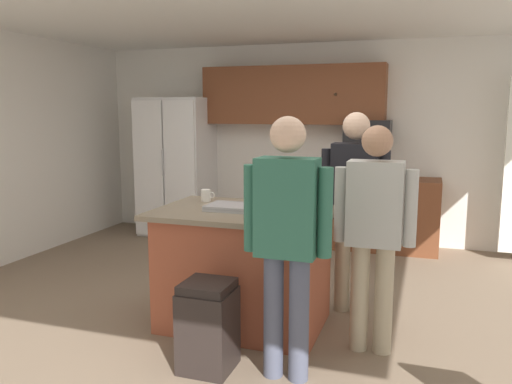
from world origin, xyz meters
name	(u,v)px	position (x,y,z in m)	size (l,w,h in m)	color
floor	(258,312)	(0.00, 0.00, 0.00)	(7.04, 7.04, 0.00)	#7F6B56
back_wall	(324,143)	(0.00, 2.80, 1.30)	(6.40, 0.10, 2.60)	white
cabinet_run_upper	(292,95)	(-0.40, 2.60, 1.93)	(2.40, 0.38, 0.75)	brown
cabinet_run_lower	(365,212)	(0.60, 2.48, 0.45)	(1.80, 0.63, 0.90)	brown
refrigerator	(176,167)	(-2.00, 2.38, 0.95)	(0.93, 0.76, 1.90)	white
microwave_over_range	(368,133)	(0.60, 2.50, 1.45)	(0.56, 0.40, 0.32)	black
kitchen_island	(244,267)	(-0.03, -0.27, 0.48)	(1.39, 0.98, 0.95)	#9E4C33
person_elder_center	(287,231)	(0.52, -0.99, 0.98)	(0.57, 0.22, 1.70)	#4C5166
person_host_foreground	(374,225)	(1.00, -0.42, 0.94)	(0.57, 0.22, 1.63)	tan
person_guest_left	(354,199)	(0.76, 0.28, 0.99)	(0.57, 0.23, 1.72)	tan
glass_pilsner	(261,212)	(0.22, -0.60, 1.02)	(0.07, 0.07, 0.13)	black
glass_dark_ale	(296,208)	(0.43, -0.40, 1.02)	(0.07, 0.07, 0.13)	black
tumbler_amber	(258,193)	(-0.02, 0.05, 1.04)	(0.07, 0.07, 0.17)	black
mug_blue_stoneware	(206,195)	(-0.47, -0.01, 1.00)	(0.13, 0.08, 0.10)	white
serving_tray	(236,207)	(-0.09, -0.30, 0.97)	(0.44, 0.30, 0.04)	#B7B7BC
trash_bin	(208,326)	(-0.01, -1.04, 0.30)	(0.34, 0.34, 0.61)	black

